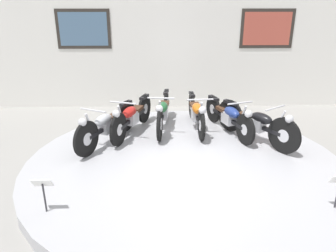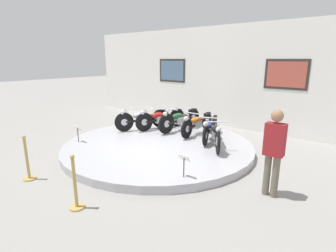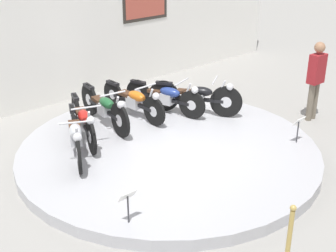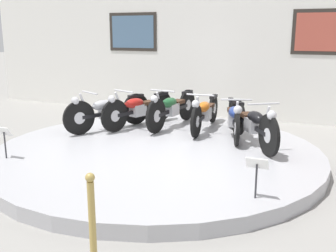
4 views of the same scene
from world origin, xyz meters
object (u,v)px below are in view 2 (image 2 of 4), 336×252
(motorcycle_red, at_px, (160,118))
(motorcycle_green, at_px, (179,119))
(info_placard_front_left, at_px, (78,130))
(visitor_standing, at_px, (274,148))
(motorcycle_blue, at_px, (210,128))
(info_placard_front_centre, at_px, (184,161))
(motorcycle_silver, at_px, (142,119))
(stanchion_post_left_of_entry, at_px, (28,165))
(motorcycle_black, at_px, (216,132))
(stanchion_post_right_of_entry, at_px, (75,191))
(motorcycle_orange, at_px, (197,123))

(motorcycle_red, distance_m, motorcycle_green, 0.70)
(motorcycle_green, height_order, info_placard_front_left, motorcycle_green)
(visitor_standing, bearing_deg, motorcycle_blue, 141.54)
(motorcycle_green, distance_m, info_placard_front_centre, 3.76)
(motorcycle_silver, bearing_deg, stanchion_post_left_of_entry, -82.86)
(motorcycle_red, distance_m, motorcycle_black, 2.52)
(info_placard_front_left, bearing_deg, motorcycle_blue, 42.46)
(motorcycle_blue, height_order, info_placard_front_centre, motorcycle_blue)
(motorcycle_black, height_order, info_placard_front_left, motorcycle_black)
(info_placard_front_centre, bearing_deg, motorcycle_silver, 146.73)
(motorcycle_blue, height_order, motorcycle_black, motorcycle_black)
(motorcycle_silver, height_order, stanchion_post_right_of_entry, stanchion_post_right_of_entry)
(stanchion_post_left_of_entry, bearing_deg, motorcycle_green, 83.31)
(info_placard_front_left, relative_size, visitor_standing, 0.30)
(motorcycle_green, relative_size, visitor_standing, 1.17)
(stanchion_post_left_of_entry, bearing_deg, visitor_standing, 30.77)
(motorcycle_red, distance_m, stanchion_post_right_of_entry, 5.02)
(stanchion_post_left_of_entry, bearing_deg, motorcycle_red, 90.96)
(motorcycle_blue, distance_m, motorcycle_black, 0.65)
(motorcycle_blue, bearing_deg, motorcycle_red, 179.93)
(info_placard_front_centre, bearing_deg, motorcycle_red, 137.51)
(motorcycle_orange, height_order, visitor_standing, visitor_standing)
(motorcycle_silver, height_order, motorcycle_green, motorcycle_green)
(info_placard_front_left, xyz_separation_m, info_placard_front_centre, (3.88, 0.00, 0.00))
(info_placard_front_centre, height_order, stanchion_post_left_of_entry, stanchion_post_left_of_entry)
(visitor_standing, bearing_deg, info_placard_front_left, -172.39)
(motorcycle_blue, height_order, info_placard_front_left, motorcycle_blue)
(motorcycle_orange, relative_size, stanchion_post_right_of_entry, 1.91)
(motorcycle_red, relative_size, motorcycle_black, 1.12)
(motorcycle_blue, bearing_deg, info_placard_front_centre, -71.04)
(motorcycle_black, bearing_deg, motorcycle_orange, 146.14)
(motorcycle_black, distance_m, info_placard_front_left, 4.07)
(info_placard_front_left, bearing_deg, motorcycle_black, 33.28)
(motorcycle_black, bearing_deg, motorcycle_silver, -179.92)
(info_placard_front_left, bearing_deg, motorcycle_silver, 77.67)
(info_placard_front_left, relative_size, stanchion_post_left_of_entry, 0.50)
(motorcycle_blue, xyz_separation_m, visitor_standing, (2.49, -1.98, 0.41))
(motorcycle_orange, height_order, motorcycle_black, motorcycle_black)
(motorcycle_green, relative_size, info_placard_front_centre, 3.95)
(stanchion_post_right_of_entry, bearing_deg, motorcycle_green, 104.86)
(visitor_standing, height_order, stanchion_post_left_of_entry, visitor_standing)
(stanchion_post_left_of_entry, bearing_deg, stanchion_post_right_of_entry, 0.00)
(motorcycle_orange, bearing_deg, motorcycle_green, 179.64)
(motorcycle_blue, relative_size, motorcycle_black, 1.10)
(info_placard_front_centre, height_order, stanchion_post_right_of_entry, stanchion_post_right_of_entry)
(motorcycle_silver, distance_m, motorcycle_orange, 1.96)
(info_placard_front_left, relative_size, stanchion_post_right_of_entry, 0.50)
(motorcycle_green, height_order, stanchion_post_right_of_entry, stanchion_post_right_of_entry)
(motorcycle_blue, xyz_separation_m, info_placard_front_left, (-2.95, -2.70, -0.01))
(info_placard_front_left, height_order, stanchion_post_right_of_entry, stanchion_post_right_of_entry)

